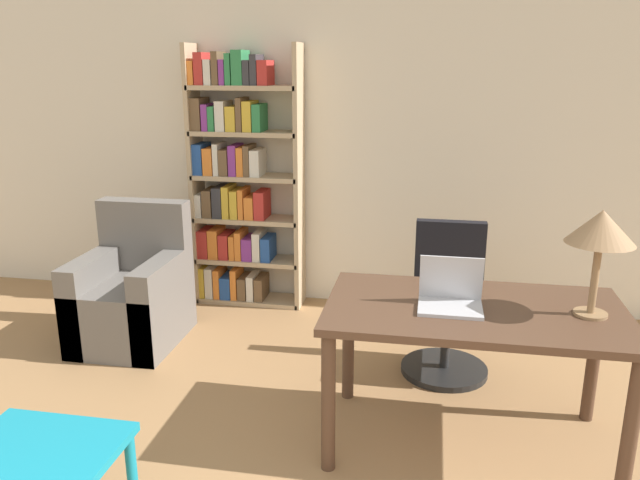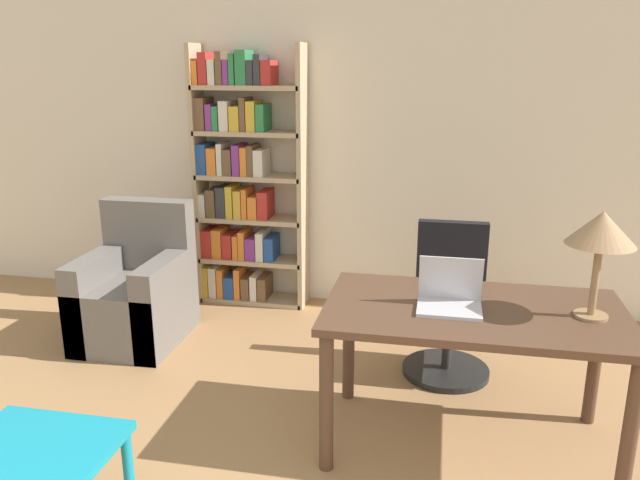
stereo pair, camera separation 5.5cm
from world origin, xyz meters
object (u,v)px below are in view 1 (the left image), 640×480
Objects in this scene: desk at (474,327)px; table_lamp at (601,230)px; armchair at (133,298)px; side_table_blue at (34,476)px; bookshelf at (237,184)px; laptop at (450,297)px; office_chair at (447,309)px.

table_lamp is (0.54, -0.00, 0.53)m from desk.
side_table_blue is at bearing -72.43° from armchair.
armchair is (-0.67, 2.11, -0.14)m from side_table_blue.
side_table_blue is at bearing -87.35° from bookshelf.
table_lamp reaches higher than desk.
side_table_blue is at bearing -141.78° from laptop.
office_chair is at bearing 127.71° from table_lamp.
table_lamp is at bearing -17.18° from armchair.
armchair is at bearing 162.82° from table_lamp.
laptop is 0.32× the size of armchair.
armchair is at bearing 157.62° from laptop.
laptop is at bearing -46.94° from bookshelf.
side_table_blue is at bearing -143.42° from desk.
table_lamp is at bearing 29.10° from side_table_blue.
desk reaches higher than side_table_blue.
office_chair is at bearing -28.76° from bookshelf.
bookshelf is (-0.14, 2.99, 0.54)m from side_table_blue.
office_chair reaches higher than side_table_blue.
bookshelf is (-1.79, 1.76, 0.34)m from desk.
laptop reaches higher than side_table_blue.
laptop is at bearing -178.41° from table_lamp.
desk is 2.07m from side_table_blue.
table_lamp is 0.25× the size of bookshelf.
laptop is at bearing 38.22° from side_table_blue.
laptop is 0.32× the size of office_chair.
table_lamp is 0.54× the size of office_chair.
armchair is (-2.21, 0.04, -0.10)m from office_chair.
office_chair is 1.65× the size of side_table_blue.
office_chair is 2.01m from bookshelf.
laptop is at bearing -22.38° from armchair.
bookshelf reaches higher than desk.
table_lamp is 1.32m from office_chair.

